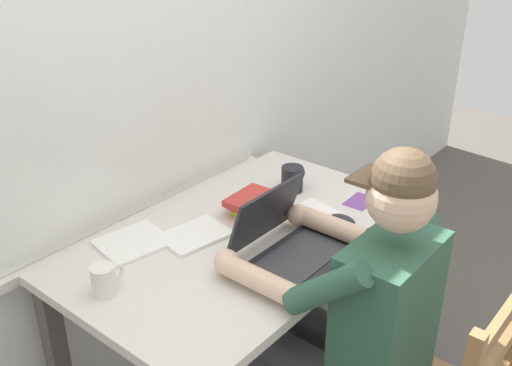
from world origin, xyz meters
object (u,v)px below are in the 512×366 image
at_px(seated_person, 355,308).
at_px(book_stack_main, 252,203).
at_px(computer_mouse, 342,220).
at_px(desk, 247,259).
at_px(laptop, 287,240).
at_px(coffee_mug_dark, 293,179).
at_px(coffee_mug_white, 104,280).
at_px(landscape_photo_print, 360,201).

distance_m(seated_person, book_stack_main, 0.59).
relative_size(seated_person, computer_mouse, 12.37).
xyz_separation_m(desk, laptop, (-0.01, -0.18, 0.15)).
distance_m(desk, computer_mouse, 0.37).
xyz_separation_m(desk, coffee_mug_dark, (0.37, 0.08, 0.15)).
relative_size(computer_mouse, coffee_mug_white, 0.90).
bearing_deg(landscape_photo_print, coffee_mug_dark, 107.18).
height_order(coffee_mug_white, coffee_mug_dark, coffee_mug_dark).
bearing_deg(coffee_mug_dark, desk, -167.96).
bearing_deg(coffee_mug_white, landscape_photo_print, -16.33).
relative_size(seated_person, landscape_photo_print, 9.51).
bearing_deg(computer_mouse, desk, 140.92).
xyz_separation_m(computer_mouse, coffee_mug_dark, (0.10, 0.30, 0.03)).
distance_m(desk, laptop, 0.24).
relative_size(coffee_mug_white, book_stack_main, 0.57).
bearing_deg(book_stack_main, laptop, -117.86).
distance_m(laptop, book_stack_main, 0.31).
bearing_deg(computer_mouse, seated_person, -141.56).
bearing_deg(coffee_mug_white, computer_mouse, -22.49).
height_order(computer_mouse, coffee_mug_dark, coffee_mug_dark).
height_order(computer_mouse, book_stack_main, book_stack_main).
xyz_separation_m(computer_mouse, landscape_photo_print, (0.19, 0.04, -0.02)).
bearing_deg(landscape_photo_print, desk, 156.97).
bearing_deg(coffee_mug_dark, seated_person, -127.12).
relative_size(seated_person, book_stack_main, 6.30).
relative_size(desk, coffee_mug_dark, 10.34).
distance_m(coffee_mug_white, coffee_mug_dark, 0.90).
height_order(desk, computer_mouse, computer_mouse).
xyz_separation_m(seated_person, laptop, (0.03, 0.28, 0.12)).
bearing_deg(computer_mouse, coffee_mug_white, 157.51).
distance_m(coffee_mug_dark, landscape_photo_print, 0.28).
bearing_deg(laptop, seated_person, -95.14).
bearing_deg(coffee_mug_dark, landscape_photo_print, -71.04).
height_order(desk, landscape_photo_print, landscape_photo_print).
xyz_separation_m(seated_person, computer_mouse, (0.31, 0.24, 0.08)).
bearing_deg(book_stack_main, desk, -146.37).
bearing_deg(seated_person, desk, 85.37).
distance_m(coffee_mug_white, book_stack_main, 0.65).
distance_m(laptop, computer_mouse, 0.29).
relative_size(laptop, coffee_mug_white, 2.97).
xyz_separation_m(laptop, computer_mouse, (0.28, -0.04, -0.04)).
bearing_deg(seated_person, laptop, 84.86).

